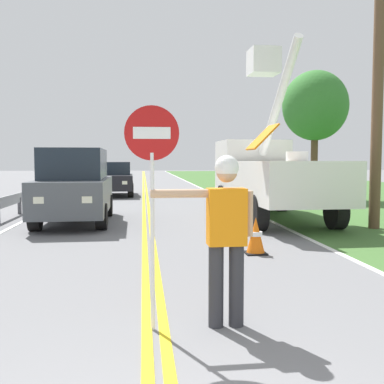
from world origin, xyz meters
The scene contains 16 objects.
grass_verge_right centered at (11.60, 20.00, 0.00)m, with size 16.00×110.00×0.01m, color #3D662D.
centerline_yellow_left centered at (-0.09, 20.00, 0.01)m, with size 0.11×110.00×0.01m, color yellow.
centerline_yellow_right centered at (0.09, 20.00, 0.01)m, with size 0.11×110.00×0.01m, color yellow.
edge_line_right centered at (3.60, 20.00, 0.01)m, with size 0.12×110.00×0.01m, color silver.
edge_line_left centered at (-3.60, 20.00, 0.01)m, with size 0.12×110.00×0.01m, color silver.
flagger_worker centered at (0.74, 2.79, 1.05)m, with size 1.09×0.25×1.83m.
stop_sign_paddle centered at (-0.02, 2.77, 1.71)m, with size 0.56×0.04×2.33m.
utility_bucket_truck centered at (3.73, 11.78, 1.41)m, with size 2.67×6.86×5.30m.
oncoming_suv_nearest centered at (-2.03, 11.24, 1.06)m, with size 1.99×4.64×2.10m.
oncoming_sedan_second centered at (-1.57, 21.37, 0.83)m, with size 2.02×4.16×1.70m.
utility_pole_near centered at (5.89, 9.31, 4.08)m, with size 1.80×0.28×7.81m.
traffic_cone_lead centered at (2.00, 6.46, 0.34)m, with size 0.40×0.40×0.70m.
traffic_cone_mid centered at (1.90, 9.23, 0.34)m, with size 0.40×0.40×0.70m.
traffic_cone_tail centered at (2.01, 11.60, 0.34)m, with size 0.40×0.40×0.70m.
guardrail_left_shoulder centered at (-4.20, 14.79, 0.52)m, with size 0.10×32.00×0.71m.
roadside_tree_verge centered at (7.80, 18.50, 4.27)m, with size 3.00×3.00×5.90m.
Camera 1 is at (-0.12, -1.90, 1.77)m, focal length 42.52 mm.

